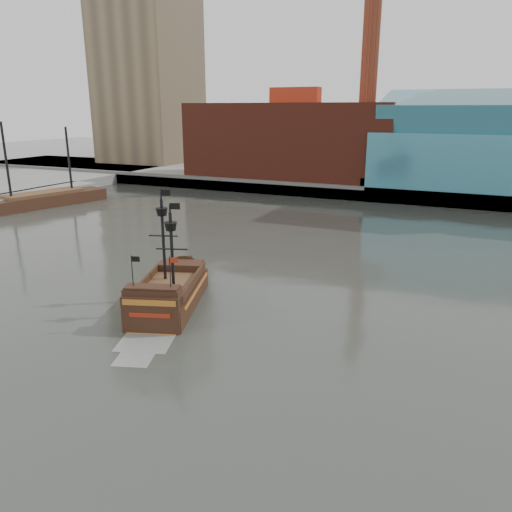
% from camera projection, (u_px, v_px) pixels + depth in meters
% --- Properties ---
extents(ground, '(400.00, 400.00, 0.00)m').
position_uv_depth(ground, '(229.00, 361.00, 32.86)').
color(ground, '#272A25').
rests_on(ground, ground).
extents(promenade_far, '(220.00, 60.00, 2.00)m').
position_uv_depth(promenade_far, '(415.00, 177.00, 112.95)').
color(promenade_far, slate).
rests_on(promenade_far, ground).
extents(seawall, '(220.00, 1.00, 2.60)m').
position_uv_depth(seawall, '(393.00, 196.00, 87.09)').
color(seawall, '#4C4C49').
rests_on(seawall, ground).
extents(skyline, '(149.00, 45.00, 62.00)m').
position_uv_depth(skyline, '(449.00, 63.00, 97.69)').
color(skyline, brown).
rests_on(skyline, promenade_far).
extents(pirate_ship, '(8.32, 14.39, 10.34)m').
position_uv_depth(pirate_ship, '(169.00, 296.00, 41.56)').
color(pirate_ship, black).
rests_on(pirate_ship, ground).
extents(docked_vessel, '(10.08, 22.15, 14.70)m').
position_uv_depth(docked_vessel, '(44.00, 201.00, 84.49)').
color(docked_vessel, black).
rests_on(docked_vessel, ground).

